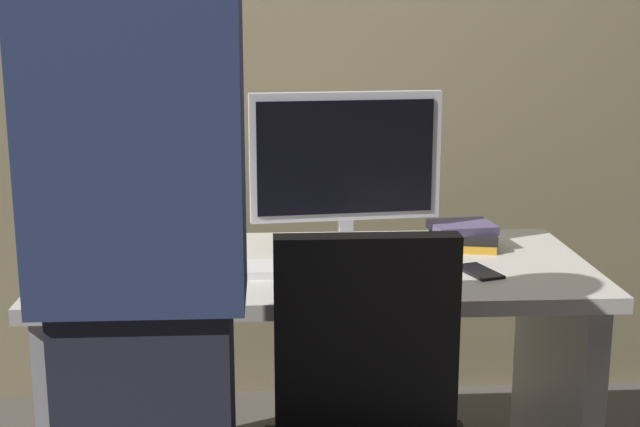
% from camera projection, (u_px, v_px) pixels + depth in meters
% --- Properties ---
extents(desk, '(1.47, 0.70, 0.73)m').
position_uv_depth(desk, '(319.00, 339.00, 2.47)').
color(desk, beige).
rests_on(desk, ground).
extents(person_at_desk, '(0.40, 0.24, 1.64)m').
position_uv_depth(person_at_desk, '(143.00, 304.00, 1.72)').
color(person_at_desk, '#262838').
rests_on(person_at_desk, ground).
extents(monitor, '(0.54, 0.16, 0.46)m').
position_uv_depth(monitor, '(346.00, 163.00, 2.47)').
color(monitor, silver).
rests_on(monitor, desk).
extents(keyboard, '(0.43, 0.14, 0.02)m').
position_uv_depth(keyboard, '(315.00, 269.00, 2.33)').
color(keyboard, white).
rests_on(keyboard, desk).
extents(mouse, '(0.06, 0.10, 0.03)m').
position_uv_depth(mouse, '(416.00, 262.00, 2.36)').
color(mouse, black).
rests_on(mouse, desk).
extents(cup_near_keyboard, '(0.07, 0.07, 0.09)m').
position_uv_depth(cup_near_keyboard, '(150.00, 261.00, 2.27)').
color(cup_near_keyboard, '#3372B2').
rests_on(cup_near_keyboard, desk).
extents(book_stack, '(0.22, 0.18, 0.07)m').
position_uv_depth(book_stack, '(462.00, 236.00, 2.57)').
color(book_stack, gold).
rests_on(book_stack, desk).
extents(cell_phone, '(0.11, 0.16, 0.01)m').
position_uv_depth(cell_phone, '(479.00, 272.00, 2.32)').
color(cell_phone, black).
rests_on(cell_phone, desk).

